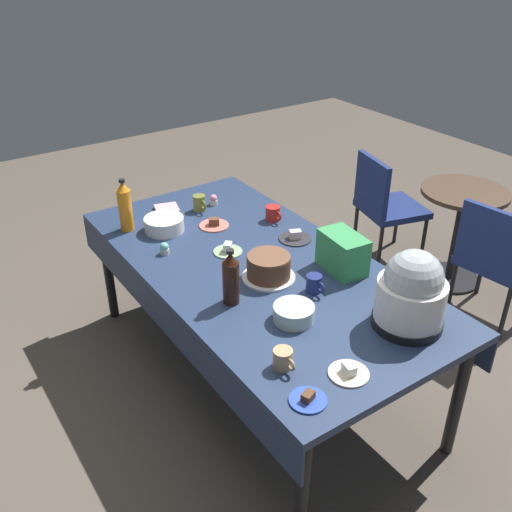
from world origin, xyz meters
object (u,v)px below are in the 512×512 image
Objects in this scene: dessert_plate_cobalt at (308,399)px; soda_bottle_orange_juice at (125,207)px; dessert_plate_charcoal at (295,237)px; cupcake_berry at (386,277)px; coffee_mug_red at (273,213)px; dessert_plate_coral at (214,224)px; ceramic_snack_bowl at (164,224)px; soda_bottle_cola at (231,278)px; glass_salad_bowl at (294,313)px; dessert_plate_cream at (349,372)px; coffee_mug_navy at (314,284)px; maroon_chair_right at (496,256)px; slow_cooker at (411,293)px; maroon_chair_left at (384,202)px; coffee_mug_olive at (200,203)px; cupcake_cocoa at (214,200)px; dessert_plate_sage at (228,250)px; round_cafe_table at (460,219)px; frosted_layer_cake at (269,268)px; cupcake_mint at (164,249)px; soda_carton at (343,253)px; potluck_table at (256,274)px; coffee_mug_tan at (283,359)px.

dessert_plate_cobalt is 0.46× the size of soda_bottle_orange_juice.
cupcake_berry is at bearing 9.02° from dessert_plate_charcoal.
coffee_mug_red is at bearing -176.24° from cupcake_berry.
cupcake_berry is at bearing 21.19° from dessert_plate_coral.
dessert_plate_cobalt is at bearing -6.46° from ceramic_snack_bowl.
soda_bottle_cola is 2.21× the size of coffee_mug_red.
glass_salad_bowl is 0.58m from cupcake_berry.
dessert_plate_cream is 1.69m from soda_bottle_orange_juice.
dessert_plate_coral is at bearing -177.07° from coffee_mug_navy.
maroon_chair_right is (-0.10, 1.12, -0.29)m from cupcake_berry.
slow_cooker is 0.38m from cupcake_berry.
slow_cooker is at bearing -43.17° from maroon_chair_left.
soda_bottle_orange_juice is at bearing -91.27° from coffee_mug_olive.
cupcake_cocoa is at bearing 109.75° from ceramic_snack_bowl.
maroon_chair_left is at bearing 88.38° from ceramic_snack_bowl.
coffee_mug_olive reaches higher than dessert_plate_sage.
maroon_chair_right is at bearing -26.07° from round_cafe_table.
cupcake_berry is (0.36, 0.46, -0.03)m from frosted_layer_cake.
cupcake_mint is (0.25, -0.12, -0.01)m from ceramic_snack_bowl.
coffee_mug_olive reaches higher than cupcake_mint.
soda_carton is 1.28m from maroon_chair_right.
dessert_plate_cream is at bearing -10.90° from potluck_table.
potluck_table is 0.53m from glass_salad_bowl.
dessert_plate_charcoal is (-0.61, 0.48, -0.02)m from glass_salad_bowl.
dessert_plate_cream is 0.20× the size of maroon_chair_left.
dessert_plate_sage is (-0.09, -0.40, 0.00)m from dessert_plate_charcoal.
cupcake_berry is at bearing 105.39° from coffee_mug_tan.
dessert_plate_coral and dessert_plate_cream have the same top height.
dessert_plate_cream is (0.10, -0.44, -0.16)m from slow_cooker.
dessert_plate_cobalt is 1.76m from coffee_mug_olive.
cupcake_mint reaches higher than dessert_plate_cobalt.
dessert_plate_charcoal is 0.28m from coffee_mug_red.
soda_carton is (0.07, 0.63, -0.03)m from soda_bottle_cola.
maroon_chair_right is at bearing -0.11° from maroon_chair_left.
coffee_mug_navy reaches higher than potluck_table.
glass_salad_bowl is (-0.31, -0.40, -0.13)m from slow_cooker.
dessert_plate_sage is 1.33× the size of coffee_mug_tan.
soda_bottle_orange_juice reaches higher than potluck_table.
soda_bottle_cola is at bearing -137.15° from slow_cooker.
slow_cooker is 0.52× the size of round_cafe_table.
maroon_chair_right is 1.18× the size of round_cafe_table.
dessert_plate_cream is 2.47× the size of cupcake_berry.
dessert_plate_coral is 0.21× the size of maroon_chair_left.
frosted_layer_cake is 0.61m from cupcake_mint.
dessert_plate_coral reaches higher than dessert_plate_cobalt.
coffee_mug_red is at bearing 24.93° from cupcake_cocoa.
maroon_chair_right reaches higher than coffee_mug_red.
soda_bottle_cola is (0.22, -0.29, 0.19)m from potluck_table.
soda_bottle_cola reaches higher than dessert_plate_sage.
glass_salad_bowl is at bearing -73.91° from round_cafe_table.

